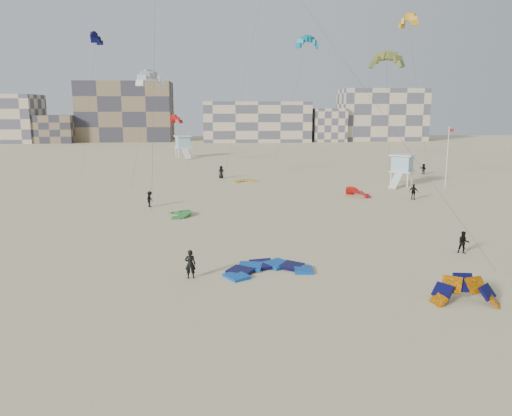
{
  "coord_description": "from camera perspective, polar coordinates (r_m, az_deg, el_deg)",
  "views": [
    {
      "loc": [
        -1.55,
        -25.29,
        10.01
      ],
      "look_at": [
        0.77,
        6.0,
        3.73
      ],
      "focal_mm": 35.0,
      "sensor_mm": 36.0,
      "label": 1
    }
  ],
  "objects": [
    {
      "name": "kitesurfer_d",
      "position": [
        58.22,
        17.56,
        1.76
      ],
      "size": [
        1.08,
        0.95,
        1.75
      ],
      "primitive_type": "imported",
      "rotation": [
        0.0,
        0.0,
        2.51
      ],
      "color": "black",
      "rests_on": "ground"
    },
    {
      "name": "condo_east",
      "position": [
        165.54,
        14.14,
        10.29
      ],
      "size": [
        26.0,
        14.0,
        16.0
      ],
      "primitive_type": "cube",
      "color": "#C9B593",
      "rests_on": "ground"
    },
    {
      "name": "kite_fly_yellow",
      "position": [
        80.51,
        17.01,
        19.7
      ],
      "size": [
        6.68,
        4.27,
        22.42
      ],
      "rotation": [
        0.0,
        0.0,
        -1.31
      ],
      "color": "#C78711",
      "rests_on": "ground"
    },
    {
      "name": "lifeguard_tower_far",
      "position": [
        104.71,
        -8.34,
        6.94
      ],
      "size": [
        3.97,
        6.58,
        4.48
      ],
      "rotation": [
        0.0,
        0.0,
        0.3
      ],
      "color": "white",
      "rests_on": "ground"
    },
    {
      "name": "condo_west_b",
      "position": [
        161.82,
        -14.62,
        10.61
      ],
      "size": [
        28.0,
        14.0,
        18.0
      ],
      "primitive_type": "cube",
      "color": "#796349",
      "rests_on": "ground"
    },
    {
      "name": "kite_fly_olive",
      "position": [
        59.8,
        14.7,
        15.9
      ],
      "size": [
        4.82,
        4.92,
        15.74
      ],
      "rotation": [
        0.0,
        0.0,
        -0.41
      ],
      "color": "brown",
      "rests_on": "ground"
    },
    {
      "name": "kite_ground_orange",
      "position": [
        28.75,
        22.75,
        -9.98
      ],
      "size": [
        3.83,
        3.83,
        3.4
      ],
      "primitive_type": null,
      "rotation": [
        0.86,
        0.0,
        -0.16
      ],
      "color": "orange",
      "rests_on": "ground"
    },
    {
      "name": "condo_mid",
      "position": [
        155.77,
        0.01,
        9.85
      ],
      "size": [
        32.0,
        16.0,
        12.0
      ],
      "primitive_type": "cube",
      "color": "#C9B593",
      "rests_on": "ground"
    },
    {
      "name": "kitesurfer_e",
      "position": [
        72.9,
        -4.0,
        4.13
      ],
      "size": [
        1.03,
        0.83,
        1.83
      ],
      "primitive_type": "imported",
      "rotation": [
        0.0,
        0.0,
        0.32
      ],
      "color": "black",
      "rests_on": "ground"
    },
    {
      "name": "kite_ground_yellow",
      "position": [
        69.2,
        -1.29,
        3.0
      ],
      "size": [
        3.79,
        3.91,
        0.56
      ],
      "primitive_type": null,
      "rotation": [
        0.05,
        0.0,
        0.27
      ],
      "color": "#C78711",
      "rests_on": "ground"
    },
    {
      "name": "kite_ground_green",
      "position": [
        47.99,
        -8.79,
        -0.85
      ],
      "size": [
        3.91,
        3.72,
        1.38
      ],
      "primitive_type": null,
      "rotation": [
        0.2,
        0.0,
        -1.39
      ],
      "color": "#248E35",
      "rests_on": "ground"
    },
    {
      "name": "kitesurfer_c",
      "position": [
        52.56,
        -12.04,
        1.0
      ],
      "size": [
        0.88,
        1.19,
        1.64
      ],
      "primitive_type": "imported",
      "rotation": [
        0.0,
        0.0,
        1.29
      ],
      "color": "black",
      "rests_on": "ground"
    },
    {
      "name": "lifeguard_tower_near",
      "position": [
        68.62,
        16.34,
        4.18
      ],
      "size": [
        4.04,
        6.14,
        4.08
      ],
      "rotation": [
        0.0,
        0.0,
        -0.63
      ],
      "color": "white",
      "rests_on": "ground"
    },
    {
      "name": "kite_fly_navy",
      "position": [
        76.93,
        -17.79,
        17.89
      ],
      "size": [
        3.47,
        7.13,
        19.66
      ],
      "rotation": [
        0.0,
        0.0,
        1.51
      ],
      "color": "#08063B",
      "rests_on": "ground"
    },
    {
      "name": "kitesurfer_main",
      "position": [
        30.19,
        -7.52,
        -6.37
      ],
      "size": [
        0.65,
        0.42,
        1.77
      ],
      "primitive_type": "imported",
      "rotation": [
        0.0,
        0.0,
        3.14
      ],
      "color": "black",
      "rests_on": "ground"
    },
    {
      "name": "condo_fill_right",
      "position": [
        157.0,
        8.21,
        9.38
      ],
      "size": [
        10.0,
        10.0,
        10.0
      ],
      "primitive_type": "cube",
      "color": "#C9B593",
      "rests_on": "ground"
    },
    {
      "name": "kite_fly_red",
      "position": [
        91.07,
        -9.13,
        9.92
      ],
      "size": [
        4.89,
        12.0,
        8.24
      ],
      "rotation": [
        0.0,
        0.0,
        2.22
      ],
      "color": "red",
      "rests_on": "ground"
    },
    {
      "name": "ground",
      "position": [
        27.25,
        -0.69,
        -10.24
      ],
      "size": [
        320.0,
        320.0,
        0.0
      ],
      "primitive_type": "plane",
      "color": "#C9B486",
      "rests_on": "ground"
    },
    {
      "name": "kite_ground_blue",
      "position": [
        31.4,
        1.37,
        -7.28
      ],
      "size": [
        6.03,
        6.21,
        0.82
      ],
      "primitive_type": null,
      "rotation": [
        0.05,
        0.0,
        0.22
      ],
      "color": "blue",
      "rests_on": "ground"
    },
    {
      "name": "kitesurfer_b",
      "position": [
        37.84,
        22.62,
        -3.66
      ],
      "size": [
        0.92,
        0.81,
        1.6
      ],
      "primitive_type": "imported",
      "rotation": [
        0.0,
        0.0,
        -0.31
      ],
      "color": "black",
      "rests_on": "ground"
    },
    {
      "name": "kite_ground_red_far",
      "position": [
        58.92,
        11.49,
        1.31
      ],
      "size": [
        4.58,
        4.53,
        3.35
      ],
      "primitive_type": null,
      "rotation": [
        0.73,
        0.0,
        2.06
      ],
      "color": "red",
      "rests_on": "ground"
    },
    {
      "name": "kite_fly_grey",
      "position": [
        64.94,
        -11.96,
        14.09
      ],
      "size": [
        5.26,
        9.67,
        13.76
      ],
      "rotation": [
        0.0,
        0.0,
        0.78
      ],
      "color": "silver",
      "rests_on": "ground"
    },
    {
      "name": "condo_fill_left",
      "position": [
        160.88,
        -22.01,
        8.37
      ],
      "size": [
        12.0,
        10.0,
        8.0
      ],
      "primitive_type": "cube",
      "color": "#796349",
      "rests_on": "ground"
    },
    {
      "name": "kite_fly_teal_b",
      "position": [
        89.44,
        5.93,
        18.2
      ],
      "size": [
        8.55,
        8.51,
        20.99
      ],
      "rotation": [
        0.0,
        0.0,
        0.26
      ],
      "color": "#07819D",
      "rests_on": "ground"
    },
    {
      "name": "flagpole",
      "position": [
        68.18,
        21.03,
        5.6
      ],
      "size": [
        0.63,
        0.1,
        7.79
      ],
      "color": "white",
      "rests_on": "ground"
    },
    {
      "name": "kitesurfer_f",
      "position": [
        81.49,
        18.59,
        4.26
      ],
      "size": [
        0.78,
        1.58,
        1.63
      ],
      "primitive_type": "imported",
      "rotation": [
        0.0,
        0.0,
        -1.37
      ],
      "color": "black",
      "rests_on": "ground"
    }
  ]
}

